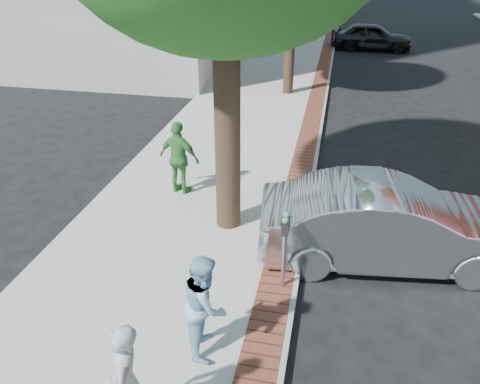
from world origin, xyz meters
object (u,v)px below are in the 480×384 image
(person_gray, at_px, (126,383))
(bg_car, at_px, (373,37))
(sedan_silver, at_px, (390,224))
(person_officer, at_px, (206,304))
(person_green, at_px, (179,158))
(parking_meter, at_px, (285,236))

(person_gray, height_order, bg_car, person_gray)
(sedan_silver, bearing_deg, bg_car, -8.46)
(person_officer, bearing_deg, person_green, 12.17)
(person_officer, distance_m, bg_car, 23.71)
(person_gray, height_order, person_green, person_green)
(parking_meter, relative_size, person_gray, 0.87)
(person_officer, distance_m, sedan_silver, 4.13)
(person_gray, bearing_deg, bg_car, 154.04)
(person_gray, bearing_deg, person_officer, 142.85)
(parking_meter, height_order, sedan_silver, sedan_silver)
(sedan_silver, distance_m, bg_car, 20.45)
(person_gray, distance_m, person_green, 6.33)
(person_officer, bearing_deg, sedan_silver, -53.04)
(parking_meter, bearing_deg, person_officer, -119.76)
(person_gray, relative_size, person_green, 0.94)
(parking_meter, height_order, bg_car, parking_meter)
(person_gray, distance_m, bg_car, 25.29)
(sedan_silver, bearing_deg, person_officer, 130.25)
(parking_meter, relative_size, sedan_silver, 0.30)
(parking_meter, height_order, person_green, person_green)
(person_officer, relative_size, person_green, 0.93)
(person_gray, distance_m, sedan_silver, 5.66)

